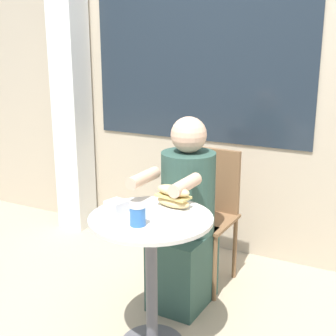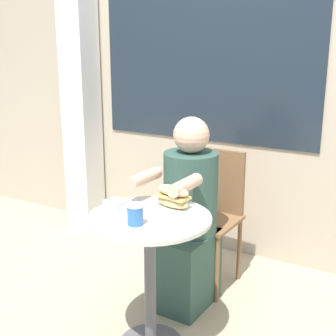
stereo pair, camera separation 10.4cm
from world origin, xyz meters
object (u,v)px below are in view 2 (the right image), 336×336
Objects in this scene: sandwich_on_plate at (173,199)px; drink_cup at (135,214)px; diner_chair at (213,204)px; seated_diner at (187,225)px; cafe_table at (150,255)px.

drink_cup is (-0.05, -0.27, -0.00)m from sandwich_on_plate.
diner_chair is at bearing 92.14° from drink_cup.
drink_cup is (0.04, -0.60, 0.28)m from seated_diner.
cafe_table is 0.48m from seated_diner.
drink_cup reaches higher than cafe_table.
seated_diner is at bearing 95.07° from cafe_table.
sandwich_on_plate reaches higher than cafe_table.
drink_cup is (0.04, -0.94, 0.25)m from diner_chair.
diner_chair is at bearing -88.91° from seated_diner.
sandwich_on_plate is 2.30× the size of drink_cup.
cafe_table is 0.30m from sandwich_on_plate.
drink_cup is at bearing 93.85° from diner_chair.
cafe_table is at bearing 94.39° from diner_chair.
diner_chair reaches higher than drink_cup.
diner_chair is 3.80× the size of sandwich_on_plate.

